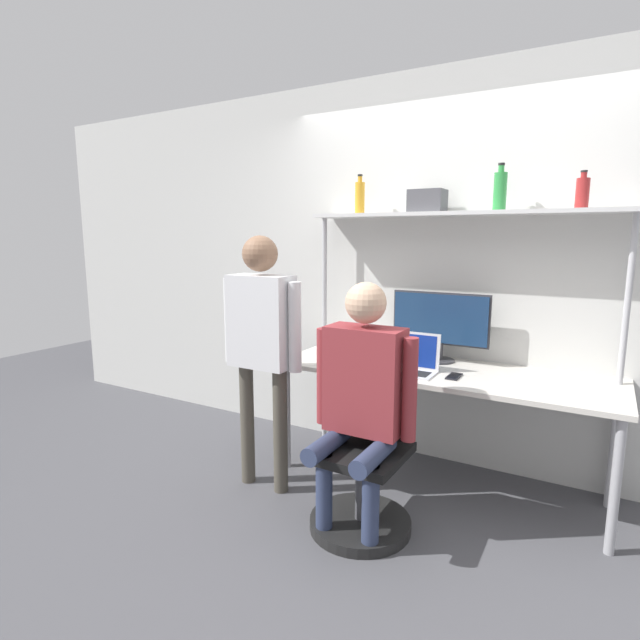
# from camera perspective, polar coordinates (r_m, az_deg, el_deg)

# --- Properties ---
(ground_plane) EXTENTS (12.00, 12.00, 0.00)m
(ground_plane) POSITION_cam_1_polar(r_m,az_deg,el_deg) (3.22, 11.14, -20.41)
(ground_plane) COLOR #4C4C51
(wall_back) EXTENTS (8.00, 0.06, 2.70)m
(wall_back) POSITION_cam_1_polar(r_m,az_deg,el_deg) (3.54, 15.90, 5.19)
(wall_back) COLOR silver
(wall_back) RESTS_ON ground_plane
(desk) EXTENTS (2.09, 0.72, 0.76)m
(desk) POSITION_cam_1_polar(r_m,az_deg,el_deg) (3.28, 13.70, -6.72)
(desk) COLOR beige
(desk) RESTS_ON ground_plane
(shelf_unit) EXTENTS (1.98, 0.28, 1.75)m
(shelf_unit) POSITION_cam_1_polar(r_m,az_deg,el_deg) (3.36, 15.28, 8.03)
(shelf_unit) COLOR silver
(shelf_unit) RESTS_ON ground_plane
(monitor) EXTENTS (0.66, 0.22, 0.47)m
(monitor) POSITION_cam_1_polar(r_m,az_deg,el_deg) (3.44, 13.53, -0.28)
(monitor) COLOR #333338
(monitor) RESTS_ON desk
(laptop) EXTENTS (0.35, 0.24, 0.24)m
(laptop) POSITION_cam_1_polar(r_m,az_deg,el_deg) (3.19, 10.17, -4.57)
(laptop) COLOR silver
(laptop) RESTS_ON desk
(cell_phone) EXTENTS (0.07, 0.15, 0.01)m
(cell_phone) POSITION_cam_1_polar(r_m,az_deg,el_deg) (3.12, 15.07, -6.23)
(cell_phone) COLOR black
(cell_phone) RESTS_ON desk
(office_chair) EXTENTS (0.56, 0.56, 0.92)m
(office_chair) POSITION_cam_1_polar(r_m,az_deg,el_deg) (2.90, 5.06, -17.49)
(office_chair) COLOR black
(office_chair) RESTS_ON ground_plane
(person_seated) EXTENTS (0.58, 0.47, 1.37)m
(person_seated) POSITION_cam_1_polar(r_m,az_deg,el_deg) (2.66, 4.79, -7.79)
(person_seated) COLOR #2D3856
(person_seated) RESTS_ON ground_plane
(person_standing) EXTENTS (0.57, 0.22, 1.60)m
(person_standing) POSITION_cam_1_polar(r_m,az_deg,el_deg) (3.09, -6.70, -1.31)
(person_standing) COLOR #4C473D
(person_standing) RESTS_ON ground_plane
(bottle_red) EXTENTS (0.07, 0.07, 0.21)m
(bottle_red) POSITION_cam_1_polar(r_m,az_deg,el_deg) (3.26, 27.80, 12.76)
(bottle_red) COLOR maroon
(bottle_red) RESTS_ON shelf_unit
(bottle_green) EXTENTS (0.08, 0.08, 0.28)m
(bottle_green) POSITION_cam_1_polar(r_m,az_deg,el_deg) (3.31, 19.89, 13.74)
(bottle_green) COLOR #2D8C3F
(bottle_green) RESTS_ON shelf_unit
(bottle_amber) EXTENTS (0.07, 0.07, 0.27)m
(bottle_amber) POSITION_cam_1_polar(r_m,az_deg,el_deg) (3.60, 4.58, 13.81)
(bottle_amber) COLOR gold
(bottle_amber) RESTS_ON shelf_unit
(storage_box) EXTENTS (0.22, 0.17, 0.15)m
(storage_box) POSITION_cam_1_polar(r_m,az_deg,el_deg) (3.42, 12.17, 13.15)
(storage_box) COLOR #4C4C51
(storage_box) RESTS_ON shelf_unit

